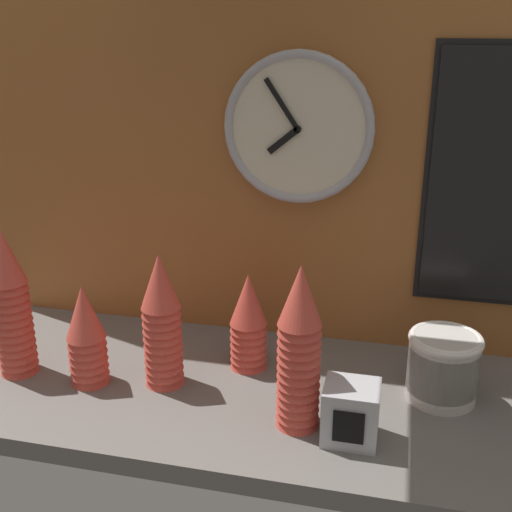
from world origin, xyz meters
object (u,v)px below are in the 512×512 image
object	(u,v)px
napkin_dispenser	(351,413)
cup_stack_center_right	(299,348)
cup_stack_left	(86,335)
bowl_stack_right	(443,365)
cup_stack_center	(248,321)
wall_clock	(298,129)
cup_stack_far_left	(11,304)
cup_stack_center_left	(162,321)

from	to	relation	value
napkin_dispenser	cup_stack_center_right	bearing A→B (deg)	168.32
cup_stack_center_right	cup_stack_left	bearing A→B (deg)	173.67
bowl_stack_right	napkin_dispenser	xyz separation A→B (m)	(-0.17, -0.18, -0.02)
cup_stack_center	cup_stack_left	distance (m)	0.34
cup_stack_center	wall_clock	distance (m)	0.43
cup_stack_far_left	bowl_stack_right	world-z (taller)	cup_stack_far_left
cup_stack_center	cup_stack_left	size ratio (longest dim) A/B	1.00
bowl_stack_right	wall_clock	size ratio (longest dim) A/B	0.44
cup_stack_center	napkin_dispenser	distance (m)	0.33
cup_stack_center_right	napkin_dispenser	size ratio (longest dim) A/B	2.97
cup_stack_far_left	cup_stack_left	world-z (taller)	cup_stack_far_left
bowl_stack_right	napkin_dispenser	world-z (taller)	bowl_stack_right
cup_stack_center_right	wall_clock	xyz separation A→B (m)	(-0.07, 0.35, 0.34)
cup_stack_center_left	cup_stack_left	bearing A→B (deg)	-168.25
cup_stack_center_right	bowl_stack_right	world-z (taller)	cup_stack_center_right
cup_stack_center_right	cup_stack_far_left	world-z (taller)	same
cup_stack_far_left	wall_clock	xyz separation A→B (m)	(0.55, 0.29, 0.34)
cup_stack_far_left	cup_stack_center_left	bearing A→B (deg)	5.06
cup_stack_far_left	cup_stack_center_right	bearing A→B (deg)	-4.95
cup_stack_center	cup_stack_center_right	xyz separation A→B (m)	(0.14, -0.19, 0.05)
cup_stack_center	cup_stack_left	world-z (taller)	same
bowl_stack_right	cup_stack_center_right	bearing A→B (deg)	-149.48
cup_stack_center_left	napkin_dispenser	world-z (taller)	cup_stack_center_left
wall_clock	napkin_dispenser	xyz separation A→B (m)	(0.17, -0.37, -0.45)
cup_stack_center_left	cup_stack_far_left	bearing A→B (deg)	-174.94
cup_stack_center	cup_stack_far_left	size ratio (longest dim) A/B	0.68
cup_stack_left	wall_clock	size ratio (longest dim) A/B	0.67
cup_stack_center_right	cup_stack_left	xyz separation A→B (m)	(-0.45, 0.05, -0.05)
cup_stack_far_left	wall_clock	distance (m)	0.71
bowl_stack_right	cup_stack_center_left	bearing A→B (deg)	-172.47
cup_stack_center_right	napkin_dispenser	distance (m)	0.15
wall_clock	cup_stack_center_left	bearing A→B (deg)	-130.73
napkin_dispenser	cup_stack_left	bearing A→B (deg)	172.68
cup_stack_center	bowl_stack_right	size ratio (longest dim) A/B	1.50
cup_stack_center_right	cup_stack_center	bearing A→B (deg)	126.80
wall_clock	napkin_dispenser	bearing A→B (deg)	-65.27
cup_stack_center	cup_stack_left	xyz separation A→B (m)	(-0.31, -0.14, 0.00)
cup_stack_center	cup_stack_center_left	bearing A→B (deg)	-145.55
bowl_stack_right	cup_stack_far_left	bearing A→B (deg)	-173.37
cup_stack_left	bowl_stack_right	size ratio (longest dim) A/B	1.50
cup_stack_left	bowl_stack_right	xyz separation A→B (m)	(0.72, 0.11, -0.04)
bowl_stack_right	napkin_dispenser	size ratio (longest dim) A/B	1.34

